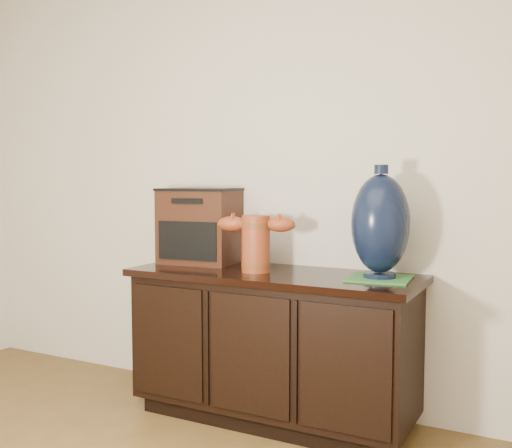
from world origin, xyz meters
The scene contains 6 objects.
sideboard centered at (0.00, 2.23, 0.39)m, with size 1.46×0.56×0.75m.
terracotta_vessel centered at (-0.08, 2.19, 0.91)m, with size 0.40×0.18×0.28m.
tv_radio centered at (-0.50, 2.34, 0.96)m, with size 0.44×0.37×0.41m.
green_mat centered at (0.53, 2.27, 0.76)m, with size 0.28×0.28×0.01m, color #357032.
lamp_base centered at (0.53, 2.27, 1.01)m, with size 0.29×0.29×0.52m.
spray_can centered at (-0.18, 2.32, 0.85)m, with size 0.07×0.07×0.20m.
Camera 1 is at (1.29, -0.44, 1.23)m, focal length 42.00 mm.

